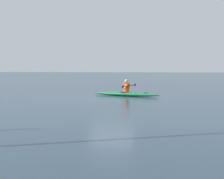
% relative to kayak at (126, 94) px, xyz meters
% --- Properties ---
extents(ground_plane, '(160.00, 160.00, 0.00)m').
position_rel_kayak_xyz_m(ground_plane, '(0.72, 1.36, -0.13)').
color(ground_plane, '#283D4C').
extents(kayak, '(4.24, 1.83, 0.25)m').
position_rel_kayak_xyz_m(kayak, '(0.00, 0.00, 0.00)').
color(kayak, '#19723F').
rests_on(kayak, ground).
extents(kayaker, '(0.78, 2.34, 0.78)m').
position_rel_kayak_xyz_m(kayaker, '(-0.05, 0.02, 0.46)').
color(kayaker, '#E04C14').
rests_on(kayaker, kayak).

